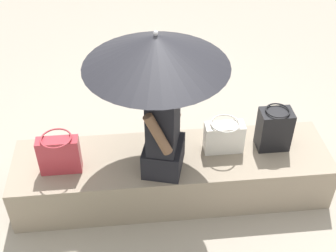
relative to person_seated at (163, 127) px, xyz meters
The scene contains 7 objects.
ground_plane 0.80m from the person_seated, 125.87° to the right, with size 14.00×14.00×0.00m, color #9E9384.
stone_bench 0.61m from the person_seated, 125.87° to the right, with size 2.50×0.63×0.41m, color gray.
person_seated is the anchor object (origin of this frame).
parasol 0.58m from the person_seated, 65.50° to the right, with size 0.99×0.99×1.10m.
handbag_black 0.80m from the person_seated, ahead, with size 0.31×0.23×0.32m.
tote_bag_canvas 0.57m from the person_seated, 163.37° to the right, with size 0.31×0.23×0.27m.
shoulder_bag_spare 0.92m from the person_seated, behind, with size 0.25×0.19×0.36m.
Camera 1 is at (0.29, 2.55, 2.78)m, focal length 47.38 mm.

